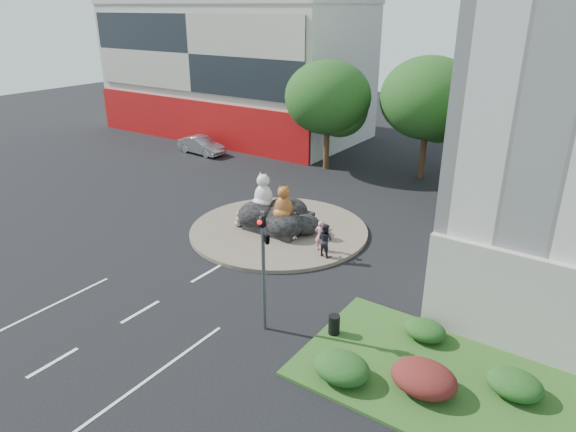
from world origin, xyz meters
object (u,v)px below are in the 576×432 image
Objects in this scene: cat_white at (263,191)px; pedestrian_pink at (320,236)px; litter_bin at (334,325)px; kitten_calico at (239,218)px; parked_car at (201,145)px; pedestrian_dark at (325,240)px; cat_tabby at (284,202)px; kitten_white at (292,232)px.

cat_white is 4.86m from pedestrian_pink.
litter_bin is at bearing 113.87° from pedestrian_pink.
kitten_calico is 0.20× the size of parked_car.
kitten_calico is 0.53× the size of pedestrian_dark.
parked_car is at bearing 143.71° from litter_bin.
cat_tabby is 0.43× the size of parked_car.
pedestrian_dark is at bearing 34.20° from kitten_calico.
cat_white is at bearing -7.45° from pedestrian_dark.
pedestrian_dark is at bearing -116.09° from parked_car.
kitten_white is at bearing 42.31° from kitten_calico.
kitten_white is (3.55, 0.23, -0.05)m from kitten_calico.
cat_white reaches higher than kitten_white.
cat_tabby reaches higher than kitten_white.
litter_bin is (4.13, -5.81, -0.50)m from pedestrian_pink.
kitten_white is at bearing -117.96° from parked_car.
pedestrian_pink is (5.47, -0.07, 0.36)m from kitten_calico.
parked_car is (-13.84, 9.49, -1.43)m from cat_white.
litter_bin is (22.52, -16.53, -0.23)m from parked_car.
pedestrian_dark reaches higher than litter_bin.
kitten_white is at bearing 134.75° from litter_bin.
pedestrian_dark reaches higher than kitten_calico.
parked_car is at bearing 115.56° from kitten_white.
cat_white reaches higher than litter_bin.
litter_bin is at bearing -121.90° from parked_car.
cat_tabby is 9.56m from litter_bin.
cat_white reaches higher than cat_tabby.
pedestrian_pink is at bearing 125.42° from litter_bin.
pedestrian_pink is at bearing -32.29° from cat_tabby.
cat_white is 2.35× the size of kitten_calico.
cat_white reaches higher than kitten_calico.
cat_white is 11.30m from litter_bin.
cat_white is 5.43m from pedestrian_dark.
cat_tabby reaches higher than kitten_calico.
kitten_white is (2.63, -0.94, -1.56)m from cat_white.
pedestrian_pink is (4.55, -1.24, -1.16)m from cat_white.
litter_bin is at bearing 7.20° from kitten_calico.
pedestrian_dark is 6.53m from litter_bin.
pedestrian_pink reaches higher than litter_bin.
cat_tabby is 3.01m from pedestrian_pink.
cat_white is 1.90m from cat_tabby.
pedestrian_pink is at bearing -7.59° from cat_white.
pedestrian_dark is 2.20× the size of litter_bin.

